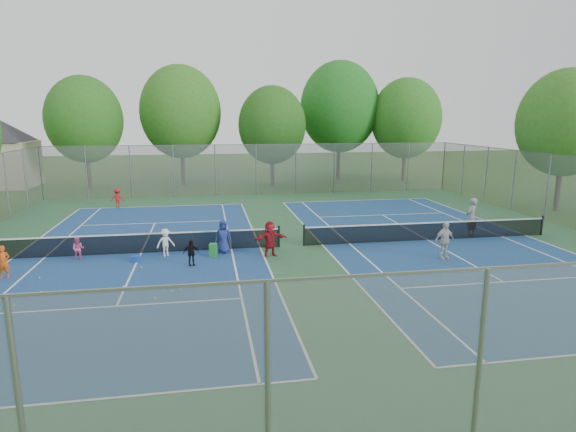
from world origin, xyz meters
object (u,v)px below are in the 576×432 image
Objects in this scene: net_right at (428,232)px; net_left at (141,244)px; instructor at (471,217)px; ball_hopper at (213,250)px; ball_crate at (135,259)px.

net_left is at bearing 180.00° from net_right.
net_left is at bearing -28.96° from instructor.
ball_hopper is 13.42m from instructor.
ball_crate is (-14.08, -1.33, -0.31)m from net_right.
net_left is 1.37m from ball_crate.
net_right is (14.00, 0.00, 0.00)m from net_left.
net_right is 39.39× the size of ball_crate.
instructor reaches higher than ball_crate.
instructor is (13.31, 1.57, 0.71)m from ball_hopper.
instructor is at bearing 6.72° from ball_hopper.
ball_crate is at bearing -176.78° from ball_hopper.
instructor is at bearing 6.02° from ball_crate.
ball_hopper is at bearing -23.70° from instructor.
instructor is at bearing 9.35° from net_right.
net_left is at bearing 86.66° from ball_crate.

